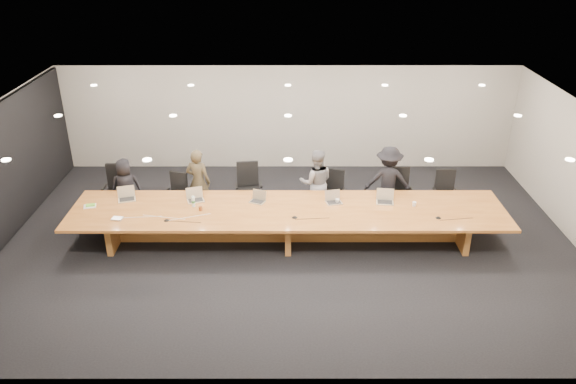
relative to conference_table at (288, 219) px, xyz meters
name	(u,v)px	position (x,y,z in m)	size (l,w,h in m)	color
ground	(288,240)	(0.00, 0.00, -0.52)	(12.00, 12.00, 0.00)	black
back_wall	(288,118)	(0.00, 4.00, 0.88)	(12.00, 0.02, 2.80)	beige
conference_table	(288,219)	(0.00, 0.00, 0.00)	(9.00, 1.80, 0.75)	brown
chair_far_left	(117,190)	(-3.92, 1.26, 0.07)	(0.60, 0.60, 1.17)	black
chair_left	(176,195)	(-2.56, 1.20, -0.02)	(0.51, 0.51, 1.01)	black
chair_mid_left	(249,188)	(-0.90, 1.35, 0.07)	(0.60, 0.60, 1.18)	black
chair_mid_right	(333,192)	(1.03, 1.35, -0.02)	(0.51, 0.51, 1.01)	black
chair_right	(400,192)	(2.55, 1.18, 0.05)	(0.58, 0.58, 1.13)	black
chair_far_right	(446,193)	(3.60, 1.20, 0.01)	(0.54, 0.54, 1.07)	black
person_a	(126,187)	(-3.67, 1.19, 0.17)	(0.67, 0.44, 1.37)	black
person_b	(198,182)	(-2.04, 1.28, 0.26)	(0.57, 0.38, 1.57)	#38301F
person_c	(316,183)	(0.64, 1.23, 0.27)	(0.76, 0.60, 1.57)	slate
person_d	(388,181)	(2.27, 1.27, 0.29)	(1.05, 0.61, 1.63)	black
laptop_a	(126,194)	(-3.44, 0.42, 0.37)	(0.36, 0.26, 0.28)	beige
laptop_b	(195,195)	(-1.97, 0.38, 0.37)	(0.35, 0.25, 0.28)	beige
laptop_c	(257,197)	(-0.65, 0.32, 0.35)	(0.31, 0.23, 0.24)	tan
laptop_d	(334,198)	(0.97, 0.28, 0.36)	(0.33, 0.24, 0.26)	#C5B197
laptop_e	(385,197)	(2.05, 0.29, 0.37)	(0.36, 0.26, 0.28)	beige
water_bottle	(193,202)	(-1.97, 0.13, 0.34)	(0.07, 0.07, 0.22)	silver
amber_mug	(200,209)	(-1.80, -0.06, 0.27)	(0.07, 0.07, 0.09)	brown
paper_cup_near	(337,201)	(1.04, 0.29, 0.28)	(0.08, 0.08, 0.09)	silver
paper_cup_far	(414,204)	(2.64, 0.14, 0.28)	(0.08, 0.08, 0.09)	silver
notepad	(90,206)	(-4.14, 0.12, 0.24)	(0.25, 0.20, 0.01)	silver
lime_gadget	(90,205)	(-4.13, 0.13, 0.26)	(0.18, 0.10, 0.03)	#64B530
av_box	(117,219)	(-3.41, -0.43, 0.24)	(0.21, 0.15, 0.03)	#AFAFB4
mic_left	(167,220)	(-2.42, -0.49, 0.24)	(0.11, 0.11, 0.03)	black
mic_center	(295,217)	(0.13, -0.37, 0.24)	(0.12, 0.12, 0.03)	black
mic_right	(438,217)	(3.02, -0.39, 0.24)	(0.11, 0.11, 0.03)	black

